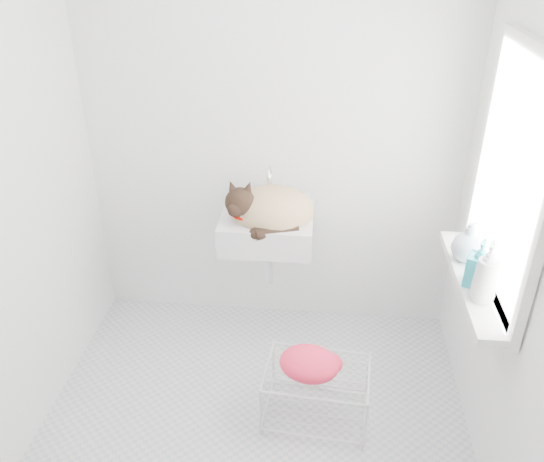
# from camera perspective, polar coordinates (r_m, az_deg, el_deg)

# --- Properties ---
(floor) EXTENTS (2.20, 2.00, 0.02)m
(floor) POSITION_cam_1_polar(r_m,az_deg,el_deg) (3.04, -1.86, -19.36)
(floor) COLOR silver
(floor) RESTS_ON ground
(back_wall) EXTENTS (2.20, 0.02, 2.50)m
(back_wall) POSITION_cam_1_polar(r_m,az_deg,el_deg) (3.19, 0.10, 10.25)
(back_wall) COLOR white
(back_wall) RESTS_ON ground
(right_wall) EXTENTS (0.02, 2.00, 2.50)m
(right_wall) POSITION_cam_1_polar(r_m,az_deg,el_deg) (2.39, 24.79, 0.78)
(right_wall) COLOR white
(right_wall) RESTS_ON ground
(window_glass) EXTENTS (0.01, 0.80, 1.00)m
(window_glass) POSITION_cam_1_polar(r_m,az_deg,el_deg) (2.52, 23.67, 4.95)
(window_glass) COLOR white
(window_glass) RESTS_ON right_wall
(window_frame) EXTENTS (0.04, 0.90, 1.10)m
(window_frame) POSITION_cam_1_polar(r_m,az_deg,el_deg) (2.51, 23.34, 4.98)
(window_frame) COLOR white
(window_frame) RESTS_ON right_wall
(windowsill) EXTENTS (0.16, 0.88, 0.04)m
(windowsill) POSITION_cam_1_polar(r_m,az_deg,el_deg) (2.73, 20.04, -4.92)
(windowsill) COLOR white
(windowsill) RESTS_ON right_wall
(sink) EXTENTS (0.52, 0.45, 0.21)m
(sink) POSITION_cam_1_polar(r_m,az_deg,el_deg) (3.10, -0.48, 1.69)
(sink) COLOR silver
(sink) RESTS_ON back_wall
(faucet) EXTENTS (0.19, 0.13, 0.19)m
(faucet) POSITION_cam_1_polar(r_m,az_deg,el_deg) (3.21, -0.15, 5.39)
(faucet) COLOR silver
(faucet) RESTS_ON sink
(cat) EXTENTS (0.49, 0.40, 0.30)m
(cat) POSITION_cam_1_polar(r_m,az_deg,el_deg) (3.07, -0.31, 2.21)
(cat) COLOR tan
(cat) RESTS_ON sink
(wire_rack) EXTENTS (0.54, 0.40, 0.31)m
(wire_rack) POSITION_cam_1_polar(r_m,az_deg,el_deg) (2.99, 4.57, -16.38)
(wire_rack) COLOR silver
(wire_rack) RESTS_ON floor
(towel) EXTENTS (0.34, 0.28, 0.12)m
(towel) POSITION_cam_1_polar(r_m,az_deg,el_deg) (2.84, 3.82, -13.96)
(towel) COLOR #E23E00
(towel) RESTS_ON wire_rack
(bottle_a) EXTENTS (0.11, 0.11, 0.23)m
(bottle_a) POSITION_cam_1_polar(r_m,az_deg,el_deg) (2.58, 20.68, -6.63)
(bottle_a) COLOR silver
(bottle_a) RESTS_ON windowsill
(bottle_b) EXTENTS (0.13, 0.13, 0.22)m
(bottle_b) POSITION_cam_1_polar(r_m,az_deg,el_deg) (2.67, 20.14, -5.20)
(bottle_b) COLOR teal
(bottle_b) RESTS_ON windowsill
(bottle_c) EXTENTS (0.21, 0.21, 0.20)m
(bottle_c) POSITION_cam_1_polar(r_m,az_deg,el_deg) (2.85, 19.24, -2.77)
(bottle_c) COLOR #ACB2C7
(bottle_c) RESTS_ON windowsill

